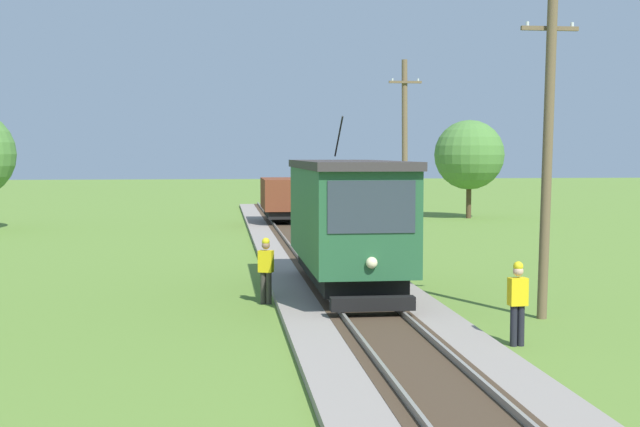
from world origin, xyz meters
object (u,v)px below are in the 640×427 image
Objects in this scene: red_tram at (347,218)px; utility_pole_near_tram at (547,152)px; utility_pole_mid at (405,152)px; track_worker at (518,299)px; second_worker at (266,267)px; freight_car at (284,198)px; tree_left_near at (469,155)px.

red_tram is 6.18m from utility_pole_near_tram.
utility_pole_mid reaches higher than red_tram.
utility_pole_near_tram reaches higher than track_worker.
second_worker is at bearing -154.25° from red_tram.
utility_pole_near_tram is 15.81m from utility_pole_mid.
utility_pole_mid is at bearing 170.72° from track_worker.
red_tram is 4.79× the size of track_worker.
freight_car is 28.25m from utility_pole_near_tram.
second_worker is (-2.35, -1.13, -1.21)m from red_tram.
tree_left_near reaches higher than red_tram.
red_tram is 2.87m from second_worker.
second_worker is at bearing -117.12° from utility_pole_mid.
track_worker is at bearing -85.10° from freight_car.
utility_pole_near_tram is at bearing -44.01° from red_tram.
utility_pole_near_tram is 1.30× the size of tree_left_near.
red_tram reaches higher than freight_car.
utility_pole_mid is (0.00, 15.81, 0.03)m from utility_pole_near_tram.
utility_pole_near_tram is at bearing 87.38° from second_worker.
red_tram is 30.07m from tree_left_near.
utility_pole_near_tram is 7.85m from second_worker.
utility_pole_mid reaches higher than freight_car.
utility_pole_mid reaches higher than utility_pole_near_tram.
utility_pole_mid is 4.48× the size of second_worker.
red_tram reaches higher than track_worker.
second_worker is (-4.95, 5.59, 0.00)m from track_worker.
utility_pole_near_tram is at bearing 143.98° from track_worker.
track_worker is 35.66m from tree_left_near.
utility_pole_near_tram is (4.24, -27.81, 2.50)m from freight_car.
track_worker is (2.61, -30.45, -0.57)m from freight_car.
red_tram is 7.31m from track_worker.
track_worker is 0.29× the size of tree_left_near.
second_worker is at bearing 155.78° from utility_pole_near_tram.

